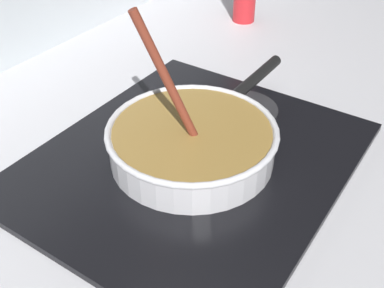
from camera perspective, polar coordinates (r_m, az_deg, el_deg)
The scene contains 5 objects.
ground at distance 0.70m, azimuth 13.19°, elevation -13.92°, with size 2.40×1.60×0.04m, color #B7B7BC.
hob_plate at distance 0.81m, azimuth 0.00°, elevation -1.97°, with size 0.56×0.48×0.01m, color black.
burner_ring at distance 0.80m, azimuth 0.00°, elevation -1.41°, with size 0.18×0.18×0.01m, color #592D0C.
spare_burner at distance 0.93m, azimuth 6.09°, elevation 4.18°, with size 0.14×0.14×0.01m, color #262628.
cooking_pan at distance 0.79m, azimuth 0.08°, elevation 0.40°, with size 0.46×0.28×0.27m.
Camera 1 is at (-0.44, -0.11, 0.51)m, focal length 44.38 mm.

